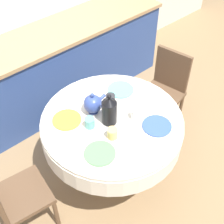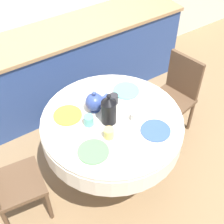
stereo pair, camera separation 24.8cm
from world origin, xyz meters
name	(u,v)px [view 1 (the left image)]	position (x,y,z in m)	size (l,w,h in m)	color
ground_plane	(112,173)	(0.00, 0.00, 0.00)	(12.00, 12.00, 0.00)	#8E704C
kitchen_counter	(37,77)	(0.00, 1.25, 0.46)	(3.24, 0.64, 0.92)	#2D4784
dining_table	(112,130)	(0.00, 0.00, 0.65)	(1.18, 1.18, 0.78)	olive
chair_left	(165,87)	(0.91, 0.19, 0.48)	(0.47, 0.47, 0.87)	brown
chair_right	(11,195)	(-0.92, 0.12, 0.48)	(0.45, 0.45, 0.87)	brown
plate_near_left	(100,153)	(-0.30, -0.21, 0.78)	(0.24, 0.24, 0.01)	#5BA85B
cup_near_left	(112,133)	(-0.13, -0.15, 0.82)	(0.08, 0.08, 0.09)	#DBB766
plate_near_right	(157,126)	(0.21, -0.30, 0.78)	(0.24, 0.24, 0.01)	#3856AD
cup_near_right	(136,114)	(0.15, -0.12, 0.82)	(0.08, 0.08, 0.09)	white
plate_far_left	(67,120)	(-0.29, 0.23, 0.78)	(0.24, 0.24, 0.01)	orange
cup_far_left	(90,123)	(-0.19, 0.05, 0.82)	(0.08, 0.08, 0.09)	#5BA39E
plate_far_right	(121,90)	(0.29, 0.22, 0.78)	(0.24, 0.24, 0.01)	#60BCB7
cup_far_right	(110,99)	(0.12, 0.15, 0.82)	(0.08, 0.08, 0.09)	#28282D
coffee_carafe	(109,110)	(-0.03, -0.01, 0.90)	(0.12, 0.12, 0.29)	black
teapot	(93,104)	(-0.06, 0.17, 0.87)	(0.21, 0.16, 0.20)	#33478E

